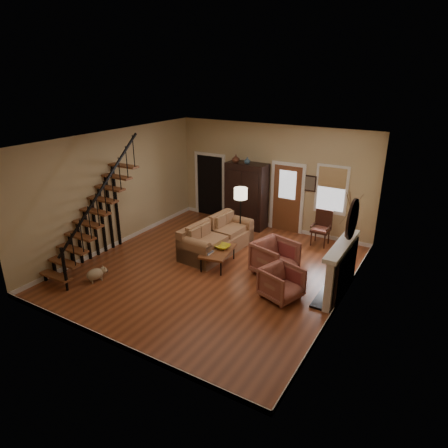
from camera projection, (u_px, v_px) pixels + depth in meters
The scene contains 15 objects.
room at pixel (233, 194), 11.32m from camera, with size 7.00×7.33×3.30m.
staircase at pixel (90, 207), 9.97m from camera, with size 0.94×2.80×3.20m, color brown, non-canonical shape.
fireplace at pixel (343, 265), 8.90m from camera, with size 0.33×1.95×2.30m.
armoire at pixel (247, 196), 12.74m from camera, with size 1.30×0.60×2.10m, color black, non-canonical shape.
vase_a at pixel (236, 158), 12.40m from camera, with size 0.24×0.24×0.25m, color #4C2619.
vase_b at pixel (247, 161), 12.21m from camera, with size 0.20×0.20×0.21m, color #334C60.
sofa at pixel (217, 237), 11.14m from camera, with size 1.00×2.33×0.87m, color #966844, non-canonical shape.
coffee_table at pixel (218, 258), 10.42m from camera, with size 0.67×1.15×0.44m, color brown, non-canonical shape.
bowl at pixel (223, 247), 10.42m from camera, with size 0.39×0.39×0.10m, color gold.
books at pixel (208, 252), 10.15m from camera, with size 0.21×0.29×0.05m, color beige, non-canonical shape.
armchair_left at pixel (282, 283), 8.88m from camera, with size 0.79×0.81×0.74m, color maroon.
armchair_right at pixel (275, 258), 9.91m from camera, with size 0.93×0.95×0.87m, color maroon.
floor_lamp at pixel (240, 216), 11.59m from camera, with size 0.38×0.38×1.68m, color black, non-canonical shape.
side_chair at pixel (321, 228), 11.55m from camera, with size 0.54×0.54×1.02m, color #371A11, non-canonical shape.
dog at pixel (95, 275), 9.65m from camera, with size 0.28×0.47×0.34m, color tan, non-canonical shape.
Camera 1 is at (4.93, -7.70, 4.82)m, focal length 32.00 mm.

